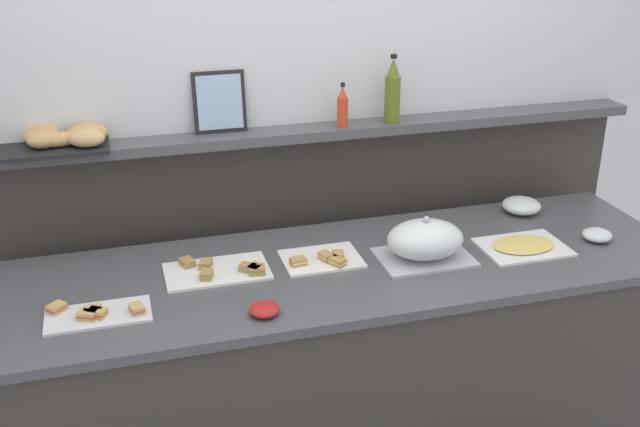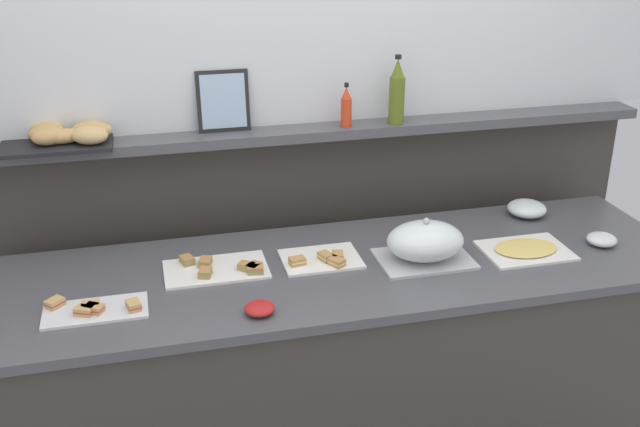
% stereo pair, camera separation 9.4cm
% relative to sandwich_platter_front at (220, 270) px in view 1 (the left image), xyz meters
% --- Properties ---
extents(ground_plane, '(12.00, 12.00, 0.00)m').
position_rel_sandwich_platter_front_xyz_m(ground_plane, '(0.43, 0.54, -0.94)').
color(ground_plane, '#4C4C51').
extents(buffet_counter, '(2.58, 0.75, 0.93)m').
position_rel_sandwich_platter_front_xyz_m(buffet_counter, '(0.43, -0.06, -0.47)').
color(buffet_counter, '#3D3833').
rests_on(buffet_counter, ground_plane).
extents(back_ledge_unit, '(2.86, 0.22, 1.31)m').
position_rel_sandwich_platter_front_xyz_m(back_ledge_unit, '(0.43, 0.49, -0.25)').
color(back_ledge_unit, '#3D3833').
rests_on(back_ledge_unit, ground_plane).
extents(sandwich_platter_front, '(0.37, 0.22, 0.04)m').
position_rel_sandwich_platter_front_xyz_m(sandwich_platter_front, '(0.00, 0.00, 0.00)').
color(sandwich_platter_front, white).
rests_on(sandwich_platter_front, buffet_counter).
extents(sandwich_platter_rear, '(0.33, 0.17, 0.04)m').
position_rel_sandwich_platter_front_xyz_m(sandwich_platter_rear, '(-0.42, -0.19, 0.00)').
color(sandwich_platter_rear, silver).
rests_on(sandwich_platter_rear, buffet_counter).
extents(sandwich_platter_side, '(0.28, 0.21, 0.04)m').
position_rel_sandwich_platter_front_xyz_m(sandwich_platter_side, '(0.37, -0.01, -0.00)').
color(sandwich_platter_side, white).
rests_on(sandwich_platter_side, buffet_counter).
extents(cold_cuts_platter, '(0.32, 0.24, 0.02)m').
position_rel_sandwich_platter_front_xyz_m(cold_cuts_platter, '(1.13, -0.12, -0.00)').
color(cold_cuts_platter, white).
rests_on(cold_cuts_platter, buffet_counter).
extents(serving_cloche, '(0.34, 0.24, 0.17)m').
position_rel_sandwich_platter_front_xyz_m(serving_cloche, '(0.74, -0.10, 0.06)').
color(serving_cloche, '#B7BABF').
rests_on(serving_cloche, buffet_counter).
extents(glass_bowl_large, '(0.16, 0.16, 0.06)m').
position_rel_sandwich_platter_front_xyz_m(glass_bowl_large, '(1.30, 0.19, 0.02)').
color(glass_bowl_large, silver).
rests_on(glass_bowl_large, buffet_counter).
extents(glass_bowl_medium, '(0.11, 0.11, 0.05)m').
position_rel_sandwich_platter_front_xyz_m(glass_bowl_medium, '(1.44, -0.13, 0.01)').
color(glass_bowl_medium, silver).
rests_on(glass_bowl_medium, buffet_counter).
extents(condiment_bowl_dark, '(0.10, 0.10, 0.03)m').
position_rel_sandwich_platter_front_xyz_m(condiment_bowl_dark, '(0.09, -0.32, 0.01)').
color(condiment_bowl_dark, red).
rests_on(condiment_bowl_dark, buffet_counter).
extents(olive_oil_bottle, '(0.06, 0.06, 0.28)m').
position_rel_sandwich_platter_front_xyz_m(olive_oil_bottle, '(0.78, 0.38, 0.49)').
color(olive_oil_bottle, '#56661E').
rests_on(olive_oil_bottle, back_ledge_unit).
extents(hot_sauce_bottle, '(0.04, 0.04, 0.18)m').
position_rel_sandwich_platter_front_xyz_m(hot_sauce_bottle, '(0.57, 0.39, 0.45)').
color(hot_sauce_bottle, red).
rests_on(hot_sauce_bottle, back_ledge_unit).
extents(bread_basket, '(0.41, 0.26, 0.08)m').
position_rel_sandwich_platter_front_xyz_m(bread_basket, '(-0.49, 0.41, 0.41)').
color(bread_basket, black).
rests_on(bread_basket, back_ledge_unit).
extents(framed_picture, '(0.20, 0.05, 0.24)m').
position_rel_sandwich_platter_front_xyz_m(framed_picture, '(0.10, 0.45, 0.49)').
color(framed_picture, black).
rests_on(framed_picture, back_ledge_unit).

